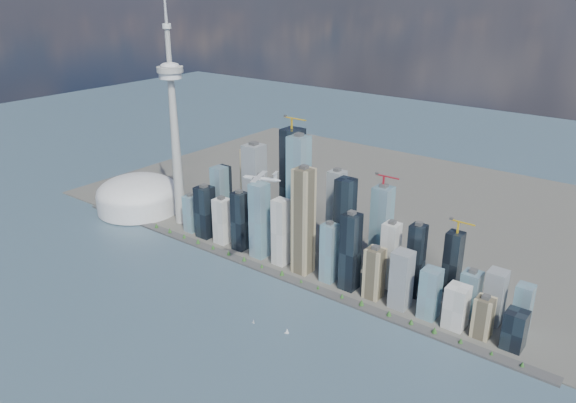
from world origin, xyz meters
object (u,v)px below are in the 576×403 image
Objects in this scene: needle_tower at (174,125)px; sailboat_west at (287,332)px; dome_stadium at (138,195)px; sailboat_east at (253,322)px; airplane at (261,178)px.

needle_tower is 52.31× the size of sailboat_west.
dome_stadium is 583.21m from sailboat_east.
dome_stadium reaches higher than sailboat_east.
needle_tower reaches higher than sailboat_east.
airplane is (376.34, -150.08, -3.80)m from needle_tower.
sailboat_east is at bearing -83.84° from airplane.
dome_stadium is at bearing 144.92° from airplane.
sailboat_east is at bearing -27.46° from needle_tower.
dome_stadium is 24.42× the size of sailboat_east.
airplane is 6.10× the size of sailboat_west.
sailboat_east is at bearing 170.45° from sailboat_west.
sailboat_west reaches higher than sailboat_east.
dome_stadium is 638.20m from sailboat_west.
needle_tower reaches higher than airplane.
sailboat_west is at bearing 21.32° from sailboat_east.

